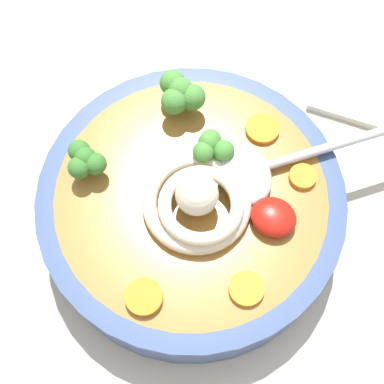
# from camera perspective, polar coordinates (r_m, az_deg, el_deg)

# --- Properties ---
(table_slab) EXTENTS (1.19, 1.19, 0.03)m
(table_slab) POSITION_cam_1_polar(r_m,az_deg,el_deg) (0.49, -0.66, -3.29)
(table_slab) COLOR #BCB29E
(table_slab) RESTS_ON ground
(soup_bowl) EXTENTS (0.26, 0.26, 0.06)m
(soup_bowl) POSITION_cam_1_polar(r_m,az_deg,el_deg) (0.45, 0.00, -1.41)
(soup_bowl) COLOR #334775
(soup_bowl) RESTS_ON table_slab
(noodle_pile) EXTENTS (0.10, 0.10, 0.04)m
(noodle_pile) POSITION_cam_1_polar(r_m,az_deg,el_deg) (0.41, 0.66, -1.05)
(noodle_pile) COLOR beige
(noodle_pile) RESTS_ON soup_bowl
(soup_spoon) EXTENTS (0.14, 0.15, 0.02)m
(soup_spoon) POSITION_cam_1_polar(r_m,az_deg,el_deg) (0.43, 7.51, 2.68)
(soup_spoon) COLOR #B7B7BC
(soup_spoon) RESTS_ON soup_bowl
(chili_sauce_dollop) EXTENTS (0.04, 0.03, 0.02)m
(chili_sauce_dollop) POSITION_cam_1_polar(r_m,az_deg,el_deg) (0.42, 9.03, -2.75)
(chili_sauce_dollop) COLOR #B2190F
(chili_sauce_dollop) RESTS_ON soup_bowl
(broccoli_floret_right) EXTENTS (0.04, 0.03, 0.03)m
(broccoli_floret_right) POSITION_cam_1_polar(r_m,az_deg,el_deg) (0.43, -11.82, 3.47)
(broccoli_floret_right) COLOR #7A9E60
(broccoli_floret_right) RESTS_ON soup_bowl
(broccoli_floret_rear) EXTENTS (0.04, 0.03, 0.03)m
(broccoli_floret_rear) POSITION_cam_1_polar(r_m,az_deg,el_deg) (0.43, 2.37, 5.01)
(broccoli_floret_rear) COLOR #7A9E60
(broccoli_floret_rear) RESTS_ON soup_bowl
(broccoli_floret_beside_noodles) EXTENTS (0.04, 0.04, 0.04)m
(broccoli_floret_beside_noodles) POSITION_cam_1_polar(r_m,az_deg,el_deg) (0.45, -1.34, 10.91)
(broccoli_floret_beside_noodles) COLOR #7A9E60
(broccoli_floret_beside_noodles) RESTS_ON soup_bowl
(carrot_slice_extra_a) EXTENTS (0.03, 0.03, 0.00)m
(carrot_slice_extra_a) POSITION_cam_1_polar(r_m,az_deg,el_deg) (0.46, 7.83, 6.97)
(carrot_slice_extra_a) COLOR orange
(carrot_slice_extra_a) RESTS_ON soup_bowl
(carrot_slice_extra_b) EXTENTS (0.02, 0.02, 0.01)m
(carrot_slice_extra_b) POSITION_cam_1_polar(r_m,az_deg,el_deg) (0.44, 12.19, 1.68)
(carrot_slice_extra_b) COLOR orange
(carrot_slice_extra_b) RESTS_ON soup_bowl
(carrot_slice_left) EXTENTS (0.03, 0.03, 0.01)m
(carrot_slice_left) POSITION_cam_1_polar(r_m,az_deg,el_deg) (0.40, -5.37, -11.55)
(carrot_slice_left) COLOR orange
(carrot_slice_left) RESTS_ON soup_bowl
(carrot_slice_front) EXTENTS (0.03, 0.03, 0.01)m
(carrot_slice_front) POSITION_cam_1_polar(r_m,az_deg,el_deg) (0.40, 6.06, -10.64)
(carrot_slice_front) COLOR orange
(carrot_slice_front) RESTS_ON soup_bowl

